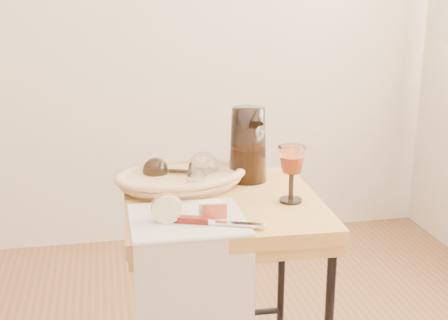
{
  "coord_description": "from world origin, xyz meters",
  "views": [
    {
      "loc": [
        0.17,
        -1.1,
        1.26
      ],
      "look_at": [
        0.48,
        0.43,
        0.8
      ],
      "focal_mm": 48.66,
      "sensor_mm": 36.0,
      "label": 1
    }
  ],
  "objects": [
    {
      "name": "side_table",
      "position": [
        0.48,
        0.45,
        0.34
      ],
      "size": [
        0.56,
        0.56,
        0.68
      ],
      "primitive_type": null,
      "rotation": [
        0.0,
        0.0,
        -0.03
      ],
      "color": "brown",
      "rests_on": "floor"
    },
    {
      "name": "table_knife",
      "position": [
        0.42,
        0.26,
        0.7
      ],
      "size": [
        0.22,
        0.1,
        0.02
      ],
      "primitive_type": null,
      "rotation": [
        0.0,
        0.0,
        -0.36
      ],
      "color": "silver",
      "rests_on": "tea_towel"
    },
    {
      "name": "apple_half",
      "position": [
        0.31,
        0.31,
        0.73
      ],
      "size": [
        0.08,
        0.05,
        0.07
      ],
      "primitive_type": "ellipsoid",
      "rotation": [
        0.0,
        0.0,
        -0.08
      ],
      "color": "red",
      "rests_on": "tea_towel"
    },
    {
      "name": "tea_towel",
      "position": [
        0.36,
        0.32,
        0.69
      ],
      "size": [
        0.29,
        0.26,
        0.01
      ],
      "primitive_type": "cube",
      "rotation": [
        0.0,
        0.0,
        0.0
      ],
      "color": "white",
      "rests_on": "side_table"
    },
    {
      "name": "pitcher",
      "position": [
        0.58,
        0.61,
        0.8
      ],
      "size": [
        0.21,
        0.27,
        0.26
      ],
      "primitive_type": null,
      "rotation": [
        0.0,
        0.0,
        -0.23
      ],
      "color": "black",
      "rests_on": "side_table"
    },
    {
      "name": "goblet_lying_a",
      "position": [
        0.35,
        0.59,
        0.73
      ],
      "size": [
        0.14,
        0.11,
        0.07
      ],
      "primitive_type": null,
      "rotation": [
        0.0,
        0.0,
        2.81
      ],
      "color": "#312315",
      "rests_on": "bread_basket"
    },
    {
      "name": "apple_wedge",
      "position": [
        0.42,
        0.32,
        0.71
      ],
      "size": [
        0.06,
        0.04,
        0.04
      ],
      "primitive_type": "cube",
      "rotation": [
        0.0,
        0.0,
        -0.08
      ],
      "color": "beige",
      "rests_on": "tea_towel"
    },
    {
      "name": "bread_basket",
      "position": [
        0.38,
        0.57,
        0.71
      ],
      "size": [
        0.39,
        0.3,
        0.05
      ],
      "primitive_type": null,
      "rotation": [
        0.0,
        0.0,
        0.2
      ],
      "color": "#A97850",
      "rests_on": "side_table"
    },
    {
      "name": "wine_goblet",
      "position": [
        0.66,
        0.4,
        0.76
      ],
      "size": [
        0.08,
        0.08,
        0.16
      ],
      "primitive_type": null,
      "rotation": [
        0.0,
        0.0,
        -0.03
      ],
      "color": "white",
      "rests_on": "side_table"
    },
    {
      "name": "goblet_lying_b",
      "position": [
        0.43,
        0.55,
        0.74
      ],
      "size": [
        0.13,
        0.16,
        0.09
      ],
      "primitive_type": null,
      "rotation": [
        0.0,
        0.0,
        1.2
      ],
      "color": "white",
      "rests_on": "bread_basket"
    }
  ]
}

